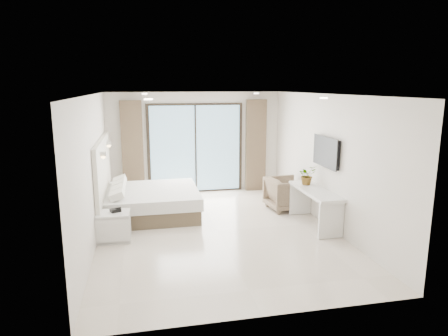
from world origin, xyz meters
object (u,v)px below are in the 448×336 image
Objects in this scene: bed at (151,202)px; armchair at (286,192)px; nightstand at (114,227)px; console_desk at (315,199)px.

armchair is at bearing -3.75° from bed.
armchair reaches higher than bed.
nightstand is (-0.72, -1.40, -0.03)m from bed.
console_desk reaches higher than nightstand.
bed is 2.50× the size of armchair.
nightstand is at bearing 101.16° from armchair.
armchair reaches higher than nightstand.
bed is 3.37× the size of nightstand.
bed is at bearing 80.19° from armchair.
armchair is at bearing 19.22° from nightstand.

